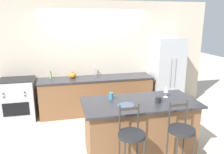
{
  "coord_description": "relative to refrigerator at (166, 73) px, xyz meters",
  "views": [
    {
      "loc": [
        -0.78,
        -4.71,
        2.24
      ],
      "look_at": [
        0.18,
        -0.56,
        1.13
      ],
      "focal_mm": 35.0,
      "sensor_mm": 36.0,
      "label": 1
    }
  ],
  "objects": [
    {
      "name": "wine_glass",
      "position": [
        -0.85,
        -1.71,
        0.16
      ],
      "size": [
        0.08,
        0.08,
        0.2
      ],
      "color": "white",
      "rests_on": "kitchen_island"
    },
    {
      "name": "bar_stool_near",
      "position": [
        -1.73,
        -2.5,
        -0.3
      ],
      "size": [
        0.37,
        0.37,
        1.13
      ],
      "color": "#332D28",
      "rests_on": "ground_plane"
    },
    {
      "name": "ground_plane",
      "position": [
        -1.81,
        -0.32,
        -0.91
      ],
      "size": [
        18.0,
        18.0,
        0.0
      ],
      "primitive_type": "plane",
      "color": "beige"
    },
    {
      "name": "soap_bottle",
      "position": [
        -2.88,
        0.21,
        0.05
      ],
      "size": [
        0.05,
        0.05,
        0.17
      ],
      "color": "#89B260",
      "rests_on": "back_counter"
    },
    {
      "name": "kitchen_island",
      "position": [
        -1.37,
        -1.82,
        -0.44
      ],
      "size": [
        1.91,
        0.9,
        0.93
      ],
      "color": "brown",
      "rests_on": "ground_plane"
    },
    {
      "name": "back_counter",
      "position": [
        -1.81,
        0.05,
        -0.47
      ],
      "size": [
        2.74,
        0.67,
        0.89
      ],
      "color": "brown",
      "rests_on": "ground_plane"
    },
    {
      "name": "refrigerator",
      "position": [
        0.0,
        0.0,
        0.0
      ],
      "size": [
        0.73,
        0.72,
        1.82
      ],
      "color": "#ADAFB5",
      "rests_on": "ground_plane"
    },
    {
      "name": "wall_back",
      "position": [
        -1.81,
        0.37,
        0.44
      ],
      "size": [
        6.0,
        0.07,
        2.7
      ],
      "color": "beige",
      "rests_on": "ground_plane"
    },
    {
      "name": "oven_range",
      "position": [
        -3.63,
        0.04,
        -0.43
      ],
      "size": [
        0.76,
        0.63,
        0.96
      ],
      "color": "#B7B7BC",
      "rests_on": "ground_plane"
    },
    {
      "name": "coffee_mug",
      "position": [
        -1.1,
        -1.92,
        0.06
      ],
      "size": [
        0.12,
        0.09,
        0.1
      ],
      "color": "#232326",
      "rests_on": "kitchen_island"
    },
    {
      "name": "bar_stool_far",
      "position": [
        -1.0,
        -2.53,
        -0.3
      ],
      "size": [
        0.37,
        0.37,
        1.13
      ],
      "color": "#332D28",
      "rests_on": "ground_plane"
    },
    {
      "name": "tumbler_cup",
      "position": [
        -1.81,
        -1.6,
        0.07
      ],
      "size": [
        0.07,
        0.07,
        0.12
      ],
      "color": "teal",
      "rests_on": "kitchen_island"
    },
    {
      "name": "pumpkin_decoration",
      "position": [
        -2.38,
        0.1,
        0.05
      ],
      "size": [
        0.18,
        0.18,
        0.16
      ],
      "color": "orange",
      "rests_on": "back_counter"
    },
    {
      "name": "dinner_plate",
      "position": [
        -1.65,
        -1.94,
        0.02
      ],
      "size": [
        0.27,
        0.27,
        0.02
      ],
      "color": "#425170",
      "rests_on": "kitchen_island"
    },
    {
      "name": "sink_faucet",
      "position": [
        -1.81,
        0.25,
        0.12
      ],
      "size": [
        0.02,
        0.13,
        0.22
      ],
      "color": "#ADAFB5",
      "rests_on": "back_counter"
    }
  ]
}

